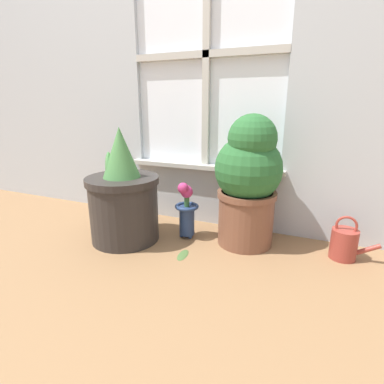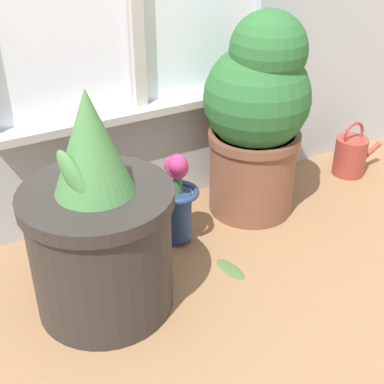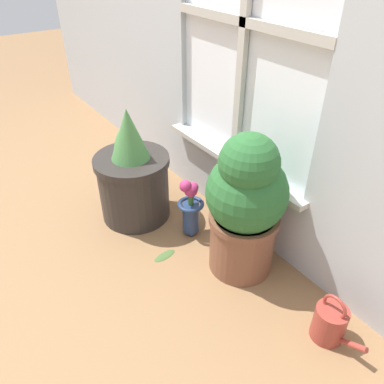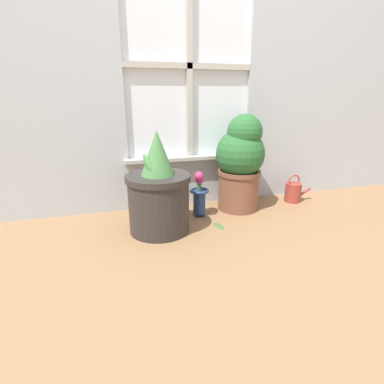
# 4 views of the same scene
# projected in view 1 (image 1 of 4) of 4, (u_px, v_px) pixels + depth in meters

# --- Properties ---
(ground_plane) EXTENTS (10.00, 10.00, 0.00)m
(ground_plane) POSITION_uv_depth(u_px,v_px,m) (163.00, 261.00, 1.33)
(ground_plane) COLOR olive
(potted_plant_left) EXTENTS (0.36, 0.36, 0.57)m
(potted_plant_left) POSITION_uv_depth(u_px,v_px,m) (123.00, 197.00, 1.49)
(potted_plant_left) COLOR #2D2826
(potted_plant_left) RESTS_ON ground_plane
(potted_plant_right) EXTENTS (0.32, 0.32, 0.63)m
(potted_plant_right) POSITION_uv_depth(u_px,v_px,m) (248.00, 180.00, 1.41)
(potted_plant_right) COLOR brown
(potted_plant_right) RESTS_ON ground_plane
(flower_vase) EXTENTS (0.12, 0.12, 0.30)m
(flower_vase) POSITION_uv_depth(u_px,v_px,m) (187.00, 209.00, 1.53)
(flower_vase) COLOR navy
(flower_vase) RESTS_ON ground_plane
(watering_can) EXTENTS (0.20, 0.11, 0.20)m
(watering_can) POSITION_uv_depth(u_px,v_px,m) (344.00, 243.00, 1.33)
(watering_can) COLOR #99382D
(watering_can) RESTS_ON ground_plane
(fallen_leaf) EXTENTS (0.06, 0.11, 0.01)m
(fallen_leaf) POSITION_uv_depth(u_px,v_px,m) (183.00, 254.00, 1.38)
(fallen_leaf) COLOR #476633
(fallen_leaf) RESTS_ON ground_plane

